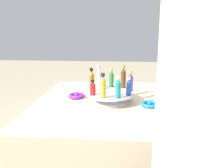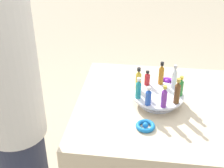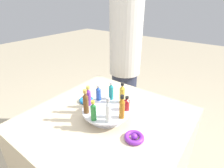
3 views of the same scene
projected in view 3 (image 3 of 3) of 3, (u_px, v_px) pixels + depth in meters
The scene contains 14 objects.
party_table at pixel (107, 161), 1.24m from camera, with size 0.92×0.92×0.76m.
display_stand at pixel (106, 112), 1.06m from camera, with size 0.29×0.29×0.06m.
bottle_gold at pixel (122, 94), 1.08m from camera, with size 0.03×0.03×0.14m.
bottle_teal at pixel (111, 91), 1.12m from camera, with size 0.03×0.03×0.12m.
bottle_blue at pixel (98, 93), 1.12m from camera, with size 0.03×0.03×0.11m.
bottle_purple at pixel (88, 97), 1.06m from camera, with size 0.03×0.03×0.13m.
bottle_brown at pixel (86, 102), 0.98m from camera, with size 0.03×0.03×0.15m.
bottle_green at pixel (93, 111), 0.93m from camera, with size 0.03×0.03×0.12m.
bottle_clear at pixel (108, 111), 0.91m from camera, with size 0.03×0.03×0.15m.
bottle_amber at pixel (122, 108), 0.94m from camera, with size 0.03×0.03×0.14m.
bottle_red at pixel (127, 104), 1.02m from camera, with size 0.03×0.03×0.09m.
ribbon_bow_purple at pixel (134, 137), 0.90m from camera, with size 0.10×0.10×0.03m.
ribbon_bow_blue at pixel (86, 100), 1.23m from camera, with size 0.10×0.10×0.03m.
person_figure at pixel (125, 58), 1.69m from camera, with size 0.30×0.30×1.77m.
Camera 3 is at (0.68, 0.55, 1.42)m, focal length 28.00 mm.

